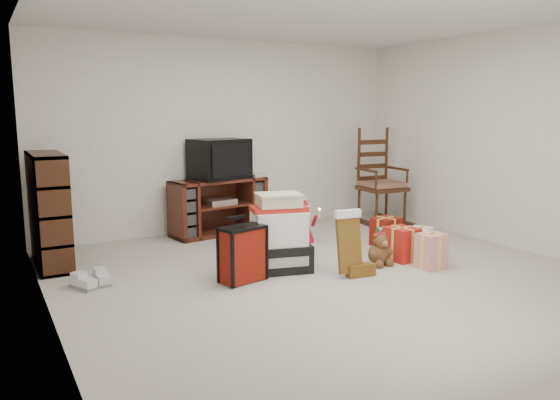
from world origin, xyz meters
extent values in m
cube|color=#ABA79D|center=(0.00, 0.00, -0.01)|extent=(5.00, 5.00, 0.01)
cube|color=silver|center=(0.00, 0.00, 2.50)|extent=(5.00, 5.00, 0.01)
cube|color=white|center=(0.00, 2.50, 1.25)|extent=(5.00, 0.01, 2.50)
cube|color=white|center=(-2.50, 0.00, 1.25)|extent=(0.01, 5.00, 2.50)
cube|color=white|center=(2.50, 0.00, 1.25)|extent=(0.01, 5.00, 2.50)
cube|color=#4C2215|center=(-0.22, 2.25, 0.36)|extent=(1.30, 0.62, 0.72)
cube|color=silver|center=(-0.22, 2.22, 0.42)|extent=(0.41, 0.32, 0.07)
cube|color=#3E2111|center=(-2.31, 1.74, 0.58)|extent=(0.32, 0.95, 1.17)
cube|color=#3E2111|center=(2.02, 1.70, 0.51)|extent=(0.59, 0.57, 0.05)
cube|color=#8B614B|center=(2.02, 1.70, 0.57)|extent=(0.55, 0.53, 0.06)
cube|color=#3E2111|center=(2.02, 1.95, 0.97)|extent=(0.48, 0.10, 0.86)
cube|color=#3E2111|center=(2.02, 1.70, 0.03)|extent=(0.62, 0.96, 0.06)
cube|color=black|center=(-0.34, 0.44, 0.14)|extent=(0.69, 0.57, 0.27)
cube|color=white|center=(-0.34, 0.44, 0.44)|extent=(0.59, 0.50, 0.33)
cube|color=red|center=(-0.34, 0.44, 0.63)|extent=(0.60, 0.42, 0.05)
cube|color=beige|center=(-0.34, 0.44, 0.71)|extent=(0.47, 0.40, 0.11)
cube|color=maroon|center=(-0.81, 0.28, 0.27)|extent=(0.45, 0.30, 0.54)
cube|color=black|center=(-0.81, 0.38, 0.61)|extent=(0.22, 0.08, 0.03)
ellipsoid|color=brown|center=(0.66, 0.10, 0.11)|extent=(0.23, 0.19, 0.24)
sphere|color=brown|center=(0.66, 0.08, 0.26)|extent=(0.15, 0.15, 0.15)
cone|color=#A2111E|center=(0.43, 1.19, 0.19)|extent=(0.26, 0.26, 0.37)
sphere|color=beige|center=(0.43, 1.19, 0.42)|extent=(0.13, 0.13, 0.13)
cone|color=#A2111E|center=(0.43, 1.19, 0.51)|extent=(0.11, 0.11, 0.09)
cylinder|color=silver|center=(0.57, 1.09, 0.38)|extent=(0.02, 0.02, 0.11)
cone|color=#A2111E|center=(-0.45, 0.60, 0.20)|extent=(0.28, 0.28, 0.41)
sphere|color=beige|center=(-0.45, 0.60, 0.46)|extent=(0.14, 0.14, 0.14)
cone|color=#A2111E|center=(-0.45, 0.60, 0.56)|extent=(0.12, 0.12, 0.10)
cylinder|color=silver|center=(-0.30, 0.49, 0.42)|extent=(0.02, 0.02, 0.12)
cube|color=silver|center=(-2.16, 0.83, 0.05)|extent=(0.23, 0.30, 0.10)
cube|color=silver|center=(-1.98, 0.83, 0.05)|extent=(0.13, 0.28, 0.10)
cube|color=red|center=(0.97, 0.19, 0.14)|extent=(0.28, 0.28, 0.28)
cube|color=#1A6B31|center=(1.19, 0.46, 0.14)|extent=(0.28, 0.28, 0.28)
cube|color=yellow|center=(1.24, 0.03, 0.14)|extent=(0.28, 0.28, 0.28)
cube|color=white|center=(0.92, -0.19, 0.14)|extent=(0.28, 0.28, 0.28)
cube|color=white|center=(1.46, 0.24, 0.14)|extent=(0.28, 0.28, 0.28)
cube|color=maroon|center=(1.40, 0.68, 0.14)|extent=(0.28, 0.28, 0.28)
cube|color=black|center=(-0.20, 2.27, 0.97)|extent=(0.79, 0.64, 0.51)
cube|color=black|center=(-0.20, 2.02, 0.97)|extent=(0.58, 0.16, 0.41)
camera|label=1|loc=(-2.91, -4.20, 1.61)|focal=35.00mm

